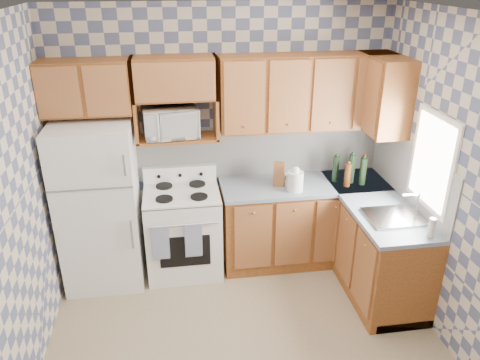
% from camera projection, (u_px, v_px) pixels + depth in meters
% --- Properties ---
extents(floor, '(3.40, 3.40, 0.00)m').
position_uv_depth(floor, '(247.00, 349.00, 4.00)').
color(floor, '#8E7A5D').
rests_on(floor, ground).
extents(back_wall, '(3.40, 0.02, 2.70)m').
position_uv_depth(back_wall, '(223.00, 138.00, 4.88)').
color(back_wall, '#505778').
rests_on(back_wall, ground).
extents(right_wall, '(0.02, 3.20, 2.70)m').
position_uv_depth(right_wall, '(462.00, 195.00, 3.67)').
color(right_wall, '#505778').
rests_on(right_wall, ground).
extents(backsplash_back, '(2.60, 0.02, 0.56)m').
position_uv_depth(backsplash_back, '(261.00, 150.00, 4.99)').
color(backsplash_back, silver).
rests_on(backsplash_back, back_wall).
extents(backsplash_right, '(0.02, 1.60, 0.56)m').
position_uv_depth(backsplash_right, '(409.00, 172.00, 4.45)').
color(backsplash_right, silver).
rests_on(backsplash_right, right_wall).
extents(refrigerator, '(0.75, 0.70, 1.68)m').
position_uv_depth(refrigerator, '(100.00, 205.00, 4.60)').
color(refrigerator, white).
rests_on(refrigerator, floor).
extents(stove_body, '(0.76, 0.65, 0.90)m').
position_uv_depth(stove_body, '(184.00, 232.00, 4.90)').
color(stove_body, white).
rests_on(stove_body, floor).
extents(cooktop, '(0.76, 0.65, 0.02)m').
position_uv_depth(cooktop, '(181.00, 193.00, 4.71)').
color(cooktop, silver).
rests_on(cooktop, stove_body).
extents(backguard, '(0.76, 0.08, 0.17)m').
position_uv_depth(backguard, '(180.00, 174.00, 4.92)').
color(backguard, white).
rests_on(backguard, cooktop).
extents(dish_towel_left, '(0.17, 0.02, 0.36)m').
position_uv_depth(dish_towel_left, '(160.00, 243.00, 4.51)').
color(dish_towel_left, navy).
rests_on(dish_towel_left, stove_body).
extents(dish_towel_right, '(0.17, 0.02, 0.36)m').
position_uv_depth(dish_towel_right, '(193.00, 240.00, 4.56)').
color(dish_towel_right, navy).
rests_on(dish_towel_right, stove_body).
extents(base_cabinets_back, '(1.75, 0.60, 0.88)m').
position_uv_depth(base_cabinets_back, '(303.00, 223.00, 5.10)').
color(base_cabinets_back, '#69340F').
rests_on(base_cabinets_back, floor).
extents(base_cabinets_right, '(0.60, 1.60, 0.88)m').
position_uv_depth(base_cabinets_right, '(371.00, 243.00, 4.73)').
color(base_cabinets_right, '#69340F').
rests_on(base_cabinets_right, floor).
extents(countertop_back, '(1.77, 0.63, 0.04)m').
position_uv_depth(countertop_back, '(305.00, 185.00, 4.90)').
color(countertop_back, slate).
rests_on(countertop_back, base_cabinets_back).
extents(countertop_right, '(0.63, 1.60, 0.04)m').
position_uv_depth(countertop_right, '(376.00, 202.00, 4.54)').
color(countertop_right, slate).
rests_on(countertop_right, base_cabinets_right).
extents(upper_cabinets_back, '(1.75, 0.33, 0.74)m').
position_uv_depth(upper_cabinets_back, '(307.00, 92.00, 4.64)').
color(upper_cabinets_back, '#69340F').
rests_on(upper_cabinets_back, back_wall).
extents(upper_cabinets_fridge, '(0.82, 0.33, 0.50)m').
position_uv_depth(upper_cabinets_fridge, '(85.00, 87.00, 4.30)').
color(upper_cabinets_fridge, '#69340F').
rests_on(upper_cabinets_fridge, back_wall).
extents(upper_cabinets_right, '(0.33, 0.70, 0.74)m').
position_uv_depth(upper_cabinets_right, '(382.00, 94.00, 4.57)').
color(upper_cabinets_right, '#69340F').
rests_on(upper_cabinets_right, right_wall).
extents(microwave_shelf, '(0.80, 0.33, 0.03)m').
position_uv_depth(microwave_shelf, '(178.00, 138.00, 4.63)').
color(microwave_shelf, '#69340F').
rests_on(microwave_shelf, back_wall).
extents(microwave, '(0.57, 0.42, 0.29)m').
position_uv_depth(microwave, '(170.00, 122.00, 4.57)').
color(microwave, white).
rests_on(microwave, microwave_shelf).
extents(sink, '(0.48, 0.40, 0.03)m').
position_uv_depth(sink, '(393.00, 217.00, 4.21)').
color(sink, '#B7B7BC').
rests_on(sink, countertop_right).
extents(window, '(0.02, 0.66, 0.86)m').
position_uv_depth(window, '(432.00, 161.00, 4.03)').
color(window, white).
rests_on(window, right_wall).
extents(bottle_0, '(0.07, 0.07, 0.31)m').
position_uv_depth(bottle_0, '(352.00, 169.00, 4.85)').
color(bottle_0, black).
rests_on(bottle_0, countertop_back).
extents(bottle_1, '(0.07, 0.07, 0.29)m').
position_uv_depth(bottle_1, '(363.00, 171.00, 4.81)').
color(bottle_1, black).
rests_on(bottle_1, countertop_back).
extents(bottle_2, '(0.07, 0.07, 0.27)m').
position_uv_depth(bottle_2, '(364.00, 168.00, 4.91)').
color(bottle_2, '#4D280F').
rests_on(bottle_2, countertop_back).
extents(bottle_3, '(0.07, 0.07, 0.25)m').
position_uv_depth(bottle_3, '(348.00, 175.00, 4.78)').
color(bottle_3, '#4D280F').
rests_on(bottle_3, countertop_back).
extents(bottle_4, '(0.07, 0.07, 0.28)m').
position_uv_depth(bottle_4, '(336.00, 169.00, 4.89)').
color(bottle_4, black).
rests_on(bottle_4, countertop_back).
extents(knife_block, '(0.14, 0.14, 0.24)m').
position_uv_depth(knife_block, '(279.00, 174.00, 4.80)').
color(knife_block, brown).
rests_on(knife_block, countertop_back).
extents(electric_kettle, '(0.16, 0.16, 0.20)m').
position_uv_depth(electric_kettle, '(295.00, 181.00, 4.69)').
color(electric_kettle, white).
rests_on(electric_kettle, countertop_back).
extents(food_containers, '(0.18, 0.18, 0.12)m').
position_uv_depth(food_containers, '(292.00, 180.00, 4.82)').
color(food_containers, beige).
rests_on(food_containers, countertop_back).
extents(soap_bottle, '(0.06, 0.06, 0.17)m').
position_uv_depth(soap_bottle, '(432.00, 228.00, 3.89)').
color(soap_bottle, beige).
rests_on(soap_bottle, countertop_right).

